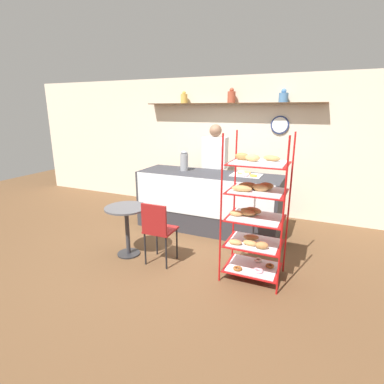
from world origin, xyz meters
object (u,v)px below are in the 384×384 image
at_px(pastry_rack, 254,213).
at_px(coffee_carafe, 184,161).
at_px(cafe_table, 127,220).
at_px(cafe_chair, 158,227).
at_px(person_worker, 215,168).
at_px(donut_tray_counter, 246,174).

relative_size(pastry_rack, coffee_carafe, 5.12).
xyz_separation_m(cafe_table, coffee_carafe, (0.22, 1.47, 0.64)).
distance_m(cafe_chair, coffee_carafe, 1.70).
distance_m(person_worker, cafe_chair, 2.09).
height_order(pastry_rack, coffee_carafe, pastry_rack).
bearing_deg(person_worker, cafe_chair, -91.88).
bearing_deg(coffee_carafe, pastry_rack, -40.12).
height_order(cafe_chair, donut_tray_counter, donut_tray_counter).
relative_size(cafe_table, coffee_carafe, 2.06).
bearing_deg(cafe_chair, donut_tray_counter, -117.17).
relative_size(cafe_table, cafe_chair, 0.83).
xyz_separation_m(person_worker, cafe_chair, (-0.07, -2.04, -0.45)).
distance_m(pastry_rack, cafe_table, 1.82).
height_order(person_worker, cafe_chair, person_worker).
distance_m(person_worker, cafe_table, 2.12).
xyz_separation_m(pastry_rack, cafe_chair, (-1.24, -0.22, -0.30)).
bearing_deg(cafe_chair, person_worker, -93.11).
relative_size(person_worker, coffee_carafe, 5.08).
height_order(cafe_chair, coffee_carafe, coffee_carafe).
bearing_deg(coffee_carafe, cafe_chair, -77.73).
xyz_separation_m(pastry_rack, cafe_table, (-1.79, -0.15, -0.31)).
bearing_deg(donut_tray_counter, coffee_carafe, -177.60).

